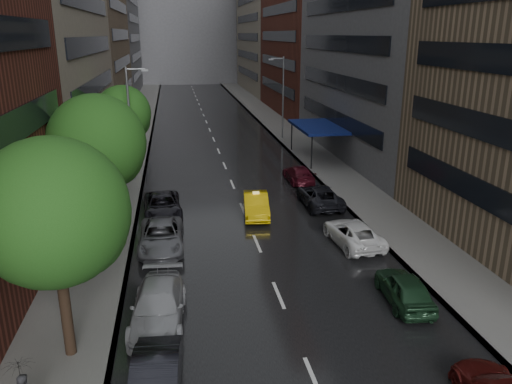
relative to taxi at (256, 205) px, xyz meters
The scene contains 14 objects.
road 29.37m from the taxi, 91.36° to the left, with size 14.00×140.00×0.01m, color black.
sidewalk_left 30.92m from the taxi, 108.28° to the left, with size 4.00×140.00×0.15m, color gray.
sidewalk_right 30.51m from the taxi, 74.21° to the left, with size 4.00×140.00×0.15m, color gray.
buildings_right 41.33m from the taxi, 68.36° to the left, with size 8.05×109.10×36.00m.
building_far 98.54m from the taxi, 90.41° to the left, with size 40.00×14.00×32.00m, color slate.
tree_near 17.41m from the taxi, 123.85° to the right, with size 5.24×5.24×8.35m.
tree_mid 10.99m from the taxi, 162.56° to the right, with size 5.35×5.35×8.52m.
tree_far 16.31m from the taxi, 126.28° to the left, with size 4.69×4.69×7.48m.
taxi is the anchor object (origin of this frame).
parked_cars_left 9.27m from the taxi, 131.14° to the right, with size 2.68×22.68×1.52m.
parked_cars_right 6.75m from the taxi, 45.87° to the right, with size 2.62×31.13×1.44m.
street_lamp_left 13.25m from the taxi, 131.99° to the left, with size 1.74×0.22×9.00m.
street_lamp_right 25.68m from the taxi, 73.91° to the left, with size 1.74×0.22×9.00m.
awning 16.74m from the taxi, 60.00° to the left, with size 4.00×8.00×3.12m.
Camera 1 is at (-4.38, -10.07, 11.54)m, focal length 35.00 mm.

